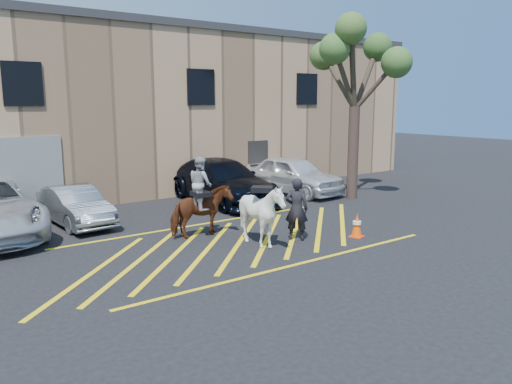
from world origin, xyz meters
TOP-DOWN VIEW (x-y plane):
  - ground at (0.00, 0.00)m, footprint 90.00×90.00m
  - car_silver_sedan at (-3.18, 4.61)m, footprint 1.60×3.93m
  - car_blue_suv at (2.73, 4.96)m, footprint 2.50×5.92m
  - car_white_suv at (6.28, 4.74)m, footprint 2.48×5.02m
  - handler at (1.49, -1.07)m, footprint 0.79×0.78m
  - warehouse at (-0.01, 11.99)m, footprint 32.42×10.20m
  - hatching_zone at (-0.00, -0.30)m, footprint 12.60×5.12m
  - mounted_bay at (-0.60, 0.86)m, footprint 1.86×0.91m
  - saddled_white at (0.27, -1.01)m, footprint 2.22×2.22m
  - traffic_cone at (3.16, -1.90)m, footprint 0.48×0.48m
  - tree at (7.51, 2.40)m, footprint 3.99×4.37m

SIDE VIEW (x-z plane):
  - ground at x=0.00m, z-range 0.00..0.00m
  - hatching_zone at x=0.00m, z-range 0.00..0.01m
  - traffic_cone at x=3.16m, z-range 0.00..0.73m
  - car_silver_sedan at x=-3.18m, z-range 0.00..1.27m
  - car_white_suv at x=6.28m, z-range 0.00..1.65m
  - car_blue_suv at x=2.73m, z-range 0.00..1.71m
  - saddled_white at x=0.27m, z-range 0.01..1.84m
  - handler at x=1.49m, z-range 0.00..1.84m
  - mounted_bay at x=-0.60m, z-range -0.23..2.19m
  - warehouse at x=-0.01m, z-range 0.00..7.30m
  - tree at x=7.51m, z-range 2.04..9.35m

